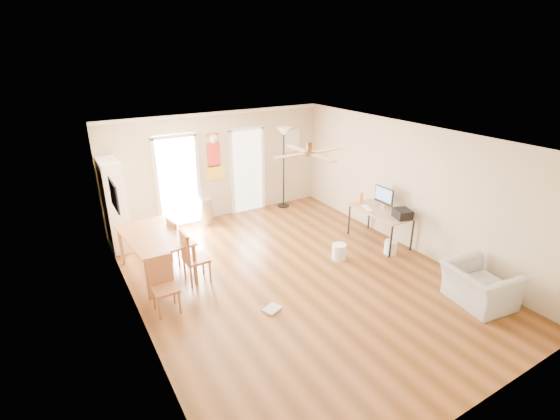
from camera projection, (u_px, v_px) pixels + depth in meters
floor at (297, 278)px, 7.45m from camera, size 7.00×7.00×0.00m
ceiling at (299, 139)px, 6.47m from camera, size 5.50×7.00×0.00m
wall_back at (219, 166)px, 9.75m from camera, size 5.50×0.04×2.60m
wall_front at (482, 324)px, 4.17m from camera, size 5.50×0.04×2.60m
wall_left at (134, 251)px, 5.66m from camera, size 0.04×7.00×2.60m
wall_right at (410, 187)px, 8.27m from camera, size 0.04×7.00×2.60m
crown_molding at (299, 141)px, 6.49m from camera, size 5.50×7.00×0.08m
kitchen_doorway at (178, 183)px, 9.33m from camera, size 0.90×0.10×2.10m
bathroom_doorway at (247, 171)px, 10.19m from camera, size 0.80×0.10×2.10m
wall_decal at (214, 157)px, 9.58m from camera, size 0.46×0.03×1.10m
ac_grille at (291, 141)px, 10.55m from camera, size 0.50×0.04×0.60m
framed_poster at (114, 195)px, 6.64m from camera, size 0.04×0.66×0.48m
ceiling_fan at (309, 153)px, 6.30m from camera, size 1.24×1.24×0.20m
bookshelf at (115, 205)px, 8.29m from camera, size 0.45×0.88×1.90m
dining_table at (156, 254)px, 7.46m from camera, size 1.12×1.70×0.81m
dining_chair_right_a at (181, 240)px, 7.87m from camera, size 0.43×0.43×0.92m
dining_chair_right_b at (196, 256)px, 7.17m from camera, size 0.42×0.42×1.00m
dining_chair_near at (165, 286)px, 6.34m from camera, size 0.39×0.39×0.93m
trash_can at (206, 211)px, 9.60m from camera, size 0.38×0.38×0.66m
torchiere_lamp at (284, 168)px, 10.43m from camera, size 0.46×0.46×2.12m
computer_desk at (379, 226)px, 8.70m from camera, size 0.69×1.37×0.74m
imac at (384, 198)px, 8.58m from camera, size 0.08×0.52×0.48m
keyboard at (367, 208)px, 8.69m from camera, size 0.23×0.39×0.01m
printer at (403, 214)px, 8.17m from camera, size 0.40×0.43×0.18m
orange_bottle at (361, 198)px, 8.95m from camera, size 0.08×0.08×0.23m
wastebasket_a at (339, 252)px, 8.06m from camera, size 0.34×0.34×0.32m
wastebasket_b at (391, 247)px, 8.28m from camera, size 0.30×0.30×0.29m
floor_cloth at (272, 309)px, 6.52m from camera, size 0.34×0.31×0.04m
armchair at (479, 286)px, 6.60m from camera, size 1.02×1.13×0.66m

